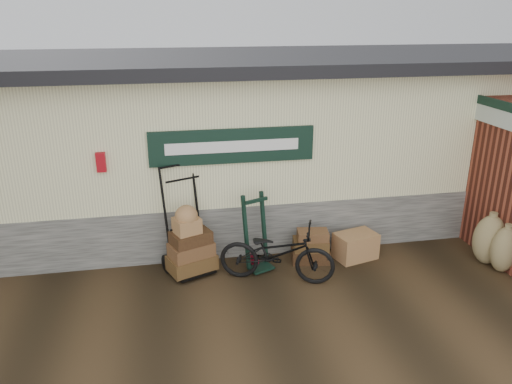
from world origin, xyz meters
The scene contains 10 objects.
ground centered at (0.00, 0.00, 0.00)m, with size 80.00×80.00×0.00m, color black.
station_building centered at (-0.01, 2.74, 1.61)m, with size 14.40×4.10×3.20m.
brick_outbuilding centered at (4.70, 1.19, 1.30)m, with size 1.71×4.51×2.62m.
porter_trolley centered at (-1.11, 0.73, 0.87)m, with size 0.87×0.66×1.75m, color black, non-canonical shape.
green_barrow centered at (0.01, 0.57, 0.62)m, with size 0.45×0.38×1.24m, color black, non-canonical shape.
suitcase_stack centered at (0.93, 0.62, 0.28)m, with size 0.62×0.39×0.55m, color #341C10, non-canonical shape.
wicker_hamper centered at (1.71, 0.59, 0.22)m, with size 0.68×0.44×0.44m, color #9C6F3E.
bicycle centered at (0.24, 0.11, 0.52)m, with size 1.78×0.62×1.04m, color black.
burlap_sack_left centered at (3.77, 0.00, 0.42)m, with size 0.53×0.44×0.85m, color olive.
burlap_sack_right centered at (3.85, -0.29, 0.38)m, with size 0.48×0.40×0.77m, color olive.
Camera 1 is at (-1.35, -6.53, 3.95)m, focal length 35.00 mm.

